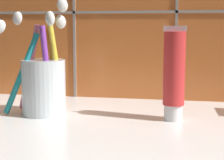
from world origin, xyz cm
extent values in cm
cube|color=white|center=(0.00, 0.00, 1.00)|extent=(78.63, 38.42, 2.00)
cube|color=gray|center=(0.00, 18.61, 18.65)|extent=(88.63, 0.24, 0.50)
cylinder|color=silver|center=(-18.36, 3.36, 6.39)|extent=(6.94, 6.94, 8.79)
cylinder|color=yellow|center=(-16.49, 4.06, 10.29)|extent=(3.10, 2.11, 15.89)
ellipsoid|color=white|center=(-15.41, 4.58, 19.26)|extent=(2.34, 2.02, 2.41)
cylinder|color=orange|center=(-17.10, 4.64, 9.02)|extent=(3.10, 2.50, 13.38)
ellipsoid|color=white|center=(-16.02, 5.37, 16.72)|extent=(2.41, 2.22, 2.45)
cylinder|color=pink|center=(-21.24, 4.68, 9.32)|extent=(4.84, 2.44, 14.08)
ellipsoid|color=white|center=(-23.38, 5.43, 17.29)|extent=(2.53, 1.96, 2.58)
cylinder|color=teal|center=(-21.53, 2.21, 8.66)|extent=(6.11, 2.46, 12.88)
ellipsoid|color=white|center=(-24.48, 1.41, 15.94)|extent=(2.67, 1.88, 2.68)
cylinder|color=purple|center=(-17.23, 1.95, 9.24)|extent=(2.97, 2.64, 13.81)
ellipsoid|color=white|center=(-16.24, 1.15, 17.16)|extent=(2.39, 2.28, 2.44)
cylinder|color=white|center=(2.07, 3.36, 3.20)|extent=(2.74, 2.74, 2.39)
cylinder|color=red|center=(2.07, 3.36, 9.83)|extent=(3.22, 3.22, 10.89)
cube|color=silver|center=(2.07, 3.36, 15.68)|extent=(3.38, 0.36, 0.80)
camera|label=1|loc=(3.28, -52.31, 16.11)|focal=60.00mm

